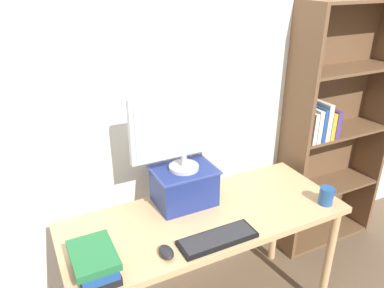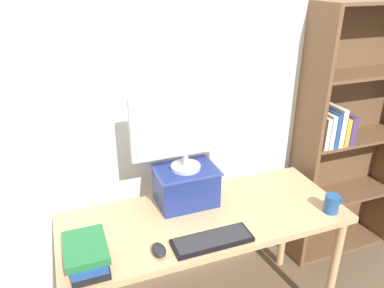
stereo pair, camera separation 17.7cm
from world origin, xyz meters
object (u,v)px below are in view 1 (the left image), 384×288
computer_monitor (184,127)px  coffee_mug (327,196)px  desk (205,228)px  book_stack (95,262)px  keyboard (218,239)px  riser_box (184,185)px  bookshelf_unit (332,130)px  computer_mouse (166,252)px

computer_monitor → coffee_mug: bearing=-27.5°
desk → book_stack: bearing=-165.6°
keyboard → book_stack: (-0.58, 0.05, 0.05)m
book_stack → coffee_mug: (1.29, -0.04, -0.01)m
keyboard → riser_box: bearing=90.0°
desk → riser_box: 0.27m
riser_box → keyboard: 0.39m
keyboard → coffee_mug: (0.71, 0.01, 0.04)m
bookshelf_unit → book_stack: bearing=-165.2°
bookshelf_unit → computer_mouse: 1.62m
bookshelf_unit → keyboard: (-1.27, -0.54, -0.14)m
keyboard → computer_mouse: bearing=176.2°
riser_box → keyboard: (-0.00, -0.38, -0.10)m
keyboard → book_stack: 0.59m
keyboard → coffee_mug: coffee_mug is taller
desk → keyboard: keyboard is taller
bookshelf_unit → riser_box: (-1.27, -0.16, -0.04)m
book_stack → bookshelf_unit: bearing=14.8°
riser_box → book_stack: (-0.58, -0.33, -0.06)m
riser_box → computer_mouse: riser_box is taller
computer_mouse → bookshelf_unit: bearing=18.9°
desk → riser_box: (-0.05, 0.17, 0.20)m
keyboard → coffee_mug: bearing=0.7°
desk → computer_monitor: computer_monitor is taller
keyboard → desk: bearing=77.3°
computer_monitor → desk: bearing=-73.7°
riser_box → coffee_mug: 0.80m
desk → computer_mouse: 0.38m
bookshelf_unit → computer_monitor: bookshelf_unit is taller
computer_mouse → computer_monitor: bearing=53.8°
desk → keyboard: bearing=-102.7°
bookshelf_unit → book_stack: size_ratio=6.86×
computer_monitor → coffee_mug: 0.90m
computer_mouse → desk: bearing=32.2°
desk → riser_box: bearing=106.1°
keyboard → book_stack: bearing=174.8°
computer_monitor → computer_mouse: size_ratio=5.62×
desk → computer_monitor: (-0.05, 0.16, 0.55)m
computer_monitor → coffee_mug: (0.71, -0.37, -0.41)m
book_stack → coffee_mug: size_ratio=2.36×
coffee_mug → book_stack: bearing=178.0°
desk → book_stack: size_ratio=5.79×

